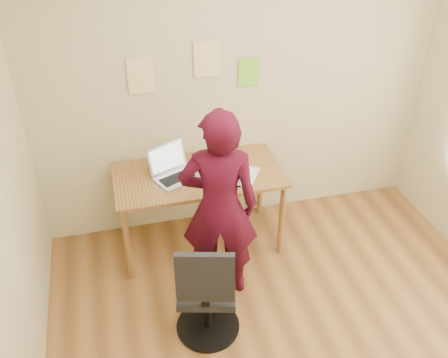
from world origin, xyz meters
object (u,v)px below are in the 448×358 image
object	(u,v)px
desk	(199,182)
laptop	(173,171)
office_chair	(207,297)
phone	(236,183)
person	(219,207)

from	to	relation	value
desk	laptop	xyz separation A→B (m)	(-0.20, 0.01, 0.14)
laptop	office_chair	size ratio (longest dim) A/B	0.48
phone	office_chair	xyz separation A→B (m)	(-0.43, -0.81, -0.36)
person	laptop	bearing A→B (deg)	-52.86
office_chair	desk	bearing A→B (deg)	95.44
office_chair	person	bearing A→B (deg)	80.66
desk	laptop	distance (m)	0.25
phone	desk	bearing A→B (deg)	147.99
desk	laptop	size ratio (longest dim) A/B	3.21
desk	person	distance (m)	0.58
desk	phone	xyz separation A→B (m)	(0.26, -0.21, 0.09)
person	phone	bearing A→B (deg)	-108.94
laptop	phone	bearing A→B (deg)	-49.90
desk	laptop	world-z (taller)	laptop
desk	phone	size ratio (longest dim) A/B	10.79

